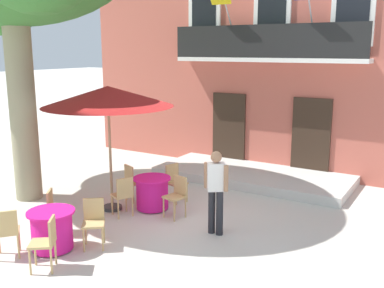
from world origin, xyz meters
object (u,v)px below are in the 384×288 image
cafe_chair_middle_1 (94,219)px  cafe_chair_near_tree_0 (123,194)px  cafe_chair_near_tree_2 (175,180)px  cafe_table_near_tree (152,193)px  cafe_chair_middle_3 (7,230)px  cafe_chair_near_tree_1 (177,194)px  cafe_umbrella (108,97)px  cafe_table_middle (52,230)px  cafe_chair_middle_0 (46,240)px  cafe_chair_middle_2 (56,209)px  pedestrian_near_entrance (216,188)px  cafe_chair_near_tree_3 (133,180)px

cafe_chair_middle_1 → cafe_chair_near_tree_0: bearing=109.0°
cafe_chair_near_tree_0 → cafe_chair_near_tree_2: 1.50m
cafe_table_near_tree → cafe_chair_middle_3: (-0.72, -3.31, 0.14)m
cafe_chair_near_tree_1 → cafe_umbrella: bearing=-165.5°
cafe_table_middle → cafe_chair_middle_0: size_ratio=0.95×
cafe_chair_middle_0 → cafe_chair_near_tree_1: bearing=80.2°
cafe_chair_middle_1 → cafe_chair_middle_2: (-1.05, 0.03, 0.00)m
cafe_chair_near_tree_2 → pedestrian_near_entrance: 2.20m
cafe_chair_near_tree_0 → cafe_table_middle: cafe_chair_near_tree_0 is taller
cafe_chair_near_tree_1 → cafe_umbrella: 2.62m
cafe_chair_middle_1 → pedestrian_near_entrance: size_ratio=0.54×
cafe_chair_near_tree_3 → pedestrian_near_entrance: size_ratio=0.54×
cafe_chair_near_tree_0 → cafe_chair_middle_2: bearing=-111.0°
cafe_table_near_tree → cafe_chair_middle_2: cafe_chair_middle_2 is taller
cafe_chair_near_tree_2 → cafe_chair_middle_0: bearing=-89.1°
cafe_table_near_tree → cafe_chair_near_tree_0: bearing=-110.5°
cafe_table_middle → cafe_chair_middle_3: size_ratio=0.95×
cafe_chair_near_tree_0 → cafe_chair_middle_0: same height
cafe_chair_middle_0 → pedestrian_near_entrance: bearing=58.3°
cafe_chair_near_tree_1 → cafe_chair_near_tree_2: bearing=125.8°
cafe_table_near_tree → cafe_chair_near_tree_2: size_ratio=0.95×
cafe_chair_near_tree_0 → cafe_chair_middle_0: 2.58m
cafe_chair_near_tree_2 → pedestrian_near_entrance: (1.77, -1.22, 0.43)m
cafe_chair_near_tree_1 → cafe_table_middle: size_ratio=1.05×
cafe_chair_near_tree_0 → cafe_umbrella: cafe_umbrella is taller
cafe_chair_middle_0 → cafe_chair_near_tree_2: bearing=90.9°
cafe_chair_middle_3 → cafe_chair_middle_0: bearing=4.2°
cafe_chair_middle_1 → cafe_chair_middle_2: size_ratio=1.00×
cafe_table_middle → cafe_chair_middle_1: (0.54, 0.53, 0.14)m
cafe_chair_near_tree_3 → cafe_umbrella: size_ratio=0.31×
cafe_table_near_tree → cafe_umbrella: (-0.79, -0.49, 2.22)m
cafe_chair_middle_0 → cafe_chair_middle_1: 1.08m
cafe_table_middle → cafe_umbrella: 3.16m
cafe_chair_middle_0 → cafe_chair_middle_2: size_ratio=1.00×
cafe_chair_middle_0 → cafe_umbrella: (-0.99, 2.75, 2.08)m
cafe_table_near_tree → cafe_chair_middle_2: (-0.81, -2.13, 0.14)m
cafe_chair_middle_1 → cafe_chair_near_tree_1: bearing=76.1°
cafe_chair_near_tree_0 → cafe_umbrella: 2.16m
cafe_chair_near_tree_2 → cafe_chair_middle_2: bearing=-108.3°
cafe_chair_middle_0 → cafe_chair_middle_3: bearing=-175.8°
cafe_chair_middle_1 → cafe_umbrella: (-1.02, 1.67, 2.08)m
cafe_chair_middle_0 → cafe_table_middle: bearing=132.4°
cafe_chair_middle_2 → cafe_chair_middle_3: size_ratio=1.00×
cafe_table_near_tree → cafe_chair_near_tree_2: cafe_chair_near_tree_2 is taller
cafe_table_middle → pedestrian_near_entrance: (2.22, 2.21, 0.57)m
cafe_chair_near_tree_3 → cafe_chair_near_tree_2: bearing=31.6°
cafe_table_middle → cafe_chair_near_tree_0: bearing=88.8°
cafe_chair_near_tree_1 → cafe_chair_middle_2: (-1.56, -2.03, 0.00)m
cafe_chair_middle_1 → cafe_umbrella: bearing=121.5°
cafe_chair_middle_2 → cafe_chair_middle_1: bearing=-1.8°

